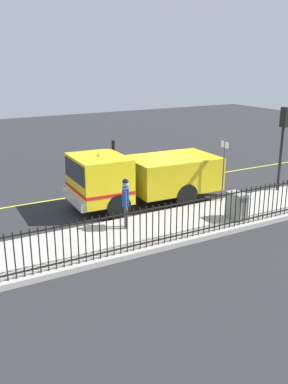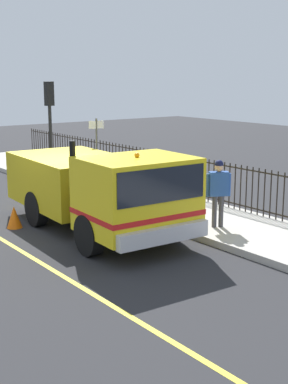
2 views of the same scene
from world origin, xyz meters
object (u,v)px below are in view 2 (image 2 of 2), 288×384
Objects in this scene: traffic_cone at (14,217)px; traffic_light_near at (50,111)px; street_sign at (97,149)px; utility_cabinet at (162,180)px; work_truck at (102,186)px; worker_standing at (218,186)px.

traffic_light_near is at bearing 51.88° from traffic_cone.
street_sign is at bearing 18.57° from traffic_cone.
utility_cabinet is (1.89, -4.09, -2.10)m from traffic_light_near.
work_truck is 4.27m from utility_cabinet.
traffic_light_near reaches higher than work_truck.
traffic_light_near is 6.00m from traffic_cone.
traffic_light_near reaches higher than street_sign.
worker_standing reaches higher than traffic_cone.
street_sign is (1.75, 3.03, 0.49)m from work_truck.
worker_standing is 1.76× the size of utility_cabinet.
street_sign is (-1.91, 0.92, 1.08)m from utility_cabinet.
work_truck is at bearing -120.07° from street_sign.
traffic_cone is 0.23× the size of street_sign.
street_sign is (-0.02, -3.17, -1.03)m from traffic_light_near.
utility_cabinet is (3.66, 2.11, -0.58)m from work_truck.
work_truck is 3.64× the size of worker_standing.
utility_cabinet is at bearing 2.28° from traffic_cone.
traffic_cone is 3.82m from street_sign.
utility_cabinet is at bearing -79.17° from worker_standing.
work_truck is 2.66m from traffic_cone.
traffic_light_near is 3.65× the size of utility_cabinet.
street_sign reaches higher than worker_standing.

